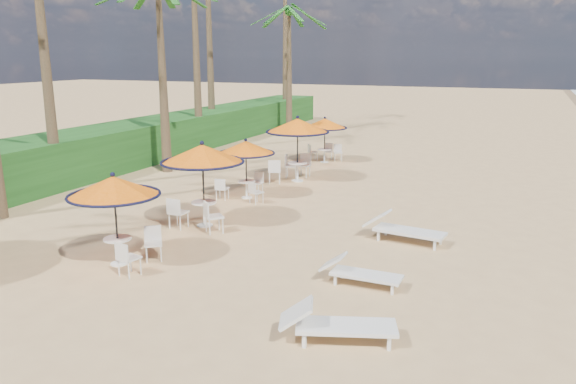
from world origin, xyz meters
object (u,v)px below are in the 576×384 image
(station_1, at_px, (202,162))
(station_3, at_px, (296,133))
(station_4, at_px, (325,129))
(lounger_far, at_px, (401,228))
(station_0, at_px, (117,195))
(station_2, at_px, (246,155))
(lounger_near, at_px, (334,323))
(lounger_mid, at_px, (358,272))

(station_1, height_order, station_3, station_3)
(station_4, bearing_deg, station_1, -89.39)
(lounger_far, bearing_deg, station_0, -135.85)
(station_1, xyz_separation_m, station_2, (-0.38, 3.47, -0.38))
(station_4, distance_m, lounger_far, 11.66)
(station_4, bearing_deg, lounger_near, -70.02)
(station_2, relative_size, lounger_far, 0.94)
(station_4, bearing_deg, station_3, -85.98)
(lounger_near, bearing_deg, station_3, 95.91)
(station_4, distance_m, lounger_mid, 14.54)
(station_3, distance_m, lounger_far, 8.11)
(station_0, height_order, station_1, station_1)
(lounger_far, bearing_deg, lounger_near, -82.09)
(station_4, relative_size, lounger_mid, 1.19)
(lounger_far, bearing_deg, lounger_mid, -86.99)
(station_3, distance_m, station_4, 4.29)
(lounger_mid, bearing_deg, lounger_near, -82.41)
(station_1, bearing_deg, station_3, 88.45)
(station_0, height_order, lounger_mid, station_0)
(station_1, distance_m, lounger_mid, 6.11)
(station_1, xyz_separation_m, station_3, (0.18, 6.73, -0.02))
(station_4, distance_m, lounger_near, 17.05)
(station_2, bearing_deg, station_0, -88.47)
(station_1, bearing_deg, station_4, 90.61)
(lounger_mid, relative_size, lounger_far, 0.80)
(station_0, bearing_deg, station_3, 87.89)
(station_3, relative_size, lounger_mid, 1.45)
(station_1, distance_m, lounger_near, 7.73)
(station_3, bearing_deg, lounger_far, -46.84)
(station_0, relative_size, lounger_mid, 1.26)
(station_3, bearing_deg, station_1, -91.55)
(station_1, relative_size, lounger_far, 1.12)
(lounger_near, distance_m, lounger_mid, 2.61)
(station_2, xyz_separation_m, lounger_far, (6.01, -2.55, -1.18))
(station_0, height_order, station_4, station_0)
(station_1, relative_size, lounger_near, 1.18)
(lounger_mid, height_order, lounger_far, lounger_far)
(station_0, relative_size, station_1, 0.90)
(station_0, distance_m, station_2, 6.92)
(station_0, bearing_deg, lounger_near, -14.66)
(station_0, distance_m, lounger_mid, 5.85)
(lounger_near, bearing_deg, lounger_mid, 77.58)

